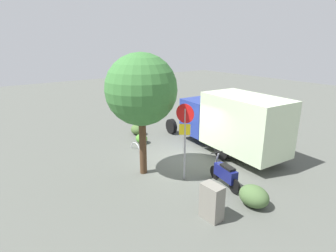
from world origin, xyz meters
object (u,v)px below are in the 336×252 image
(bike_rack_hoop, at_px, (136,150))
(motorcycle, at_px, (225,174))
(utility_cabinet, at_px, (212,202))
(stop_sign, at_px, (185,130))
(street_tree, at_px, (141,90))
(box_truck_near, at_px, (231,120))

(bike_rack_hoop, bearing_deg, motorcycle, -169.50)
(utility_cabinet, bearing_deg, bike_rack_hoop, -8.07)
(motorcycle, bearing_deg, stop_sign, 43.19)
(utility_cabinet, bearing_deg, street_tree, 1.11)
(motorcycle, distance_m, street_tree, 4.60)
(box_truck_near, height_order, motorcycle, box_truck_near)
(motorcycle, relative_size, stop_sign, 0.57)
(stop_sign, distance_m, bike_rack_hoop, 4.38)
(stop_sign, relative_size, street_tree, 0.63)
(motorcycle, relative_size, bike_rack_hoop, 2.11)
(street_tree, relative_size, bike_rack_hoop, 5.91)
(motorcycle, distance_m, bike_rack_hoop, 5.36)
(stop_sign, xyz_separation_m, bike_rack_hoop, (3.85, 0.08, -2.10))
(motorcycle, bearing_deg, utility_cabinet, 132.14)
(box_truck_near, distance_m, motorcycle, 3.79)
(bike_rack_hoop, bearing_deg, box_truck_near, -128.14)
(box_truck_near, height_order, stop_sign, stop_sign)
(stop_sign, distance_m, utility_cabinet, 3.13)
(utility_cabinet, height_order, bike_rack_hoop, utility_cabinet)
(motorcycle, bearing_deg, box_truck_near, -40.09)
(street_tree, bearing_deg, box_truck_near, -96.57)
(box_truck_near, xyz_separation_m, bike_rack_hoop, (2.96, 3.77, -1.64))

